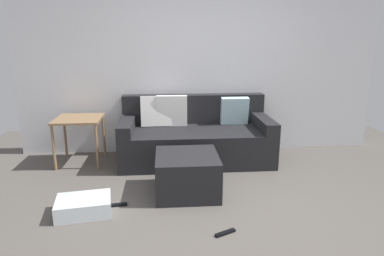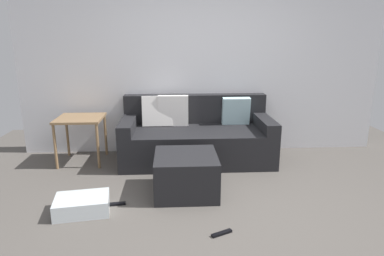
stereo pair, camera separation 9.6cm
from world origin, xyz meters
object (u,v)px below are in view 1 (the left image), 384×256
(storage_bin, at_px, (84,206))
(remote_by_storage_bin, at_px, (119,205))
(ottoman, at_px, (187,174))
(remote_near_ottoman, at_px, (225,233))
(couch_sectional, at_px, (195,137))
(side_table, at_px, (79,124))
(remote_under_side_table, at_px, (85,208))

(storage_bin, height_order, remote_by_storage_bin, storage_bin)
(ottoman, xyz_separation_m, remote_near_ottoman, (0.28, -0.87, -0.21))
(couch_sectional, xyz_separation_m, side_table, (-1.57, -0.00, 0.22))
(couch_sectional, relative_size, storage_bin, 3.96)
(couch_sectional, bearing_deg, storage_bin, -129.98)
(side_table, relative_size, remote_near_ottoman, 3.15)
(storage_bin, relative_size, remote_under_side_table, 2.77)
(ottoman, relative_size, remote_under_side_table, 3.78)
(side_table, bearing_deg, storage_bin, -76.55)
(side_table, height_order, remote_under_side_table, side_table)
(ottoman, distance_m, storage_bin, 1.12)
(remote_by_storage_bin, bearing_deg, remote_near_ottoman, -39.03)
(storage_bin, relative_size, remote_near_ottoman, 2.59)
(storage_bin, bearing_deg, remote_near_ottoman, -19.81)
(side_table, bearing_deg, remote_under_side_table, -76.35)
(remote_near_ottoman, bearing_deg, ottoman, 81.79)
(remote_under_side_table, bearing_deg, remote_by_storage_bin, -7.55)
(couch_sectional, bearing_deg, side_table, -179.84)
(couch_sectional, bearing_deg, remote_under_side_table, -132.31)
(couch_sectional, xyz_separation_m, remote_near_ottoman, (0.09, -1.94, -0.31))
(remote_by_storage_bin, bearing_deg, storage_bin, -165.57)
(couch_sectional, height_order, remote_near_ottoman, couch_sectional)
(ottoman, xyz_separation_m, side_table, (-1.39, 1.06, 0.33))
(remote_near_ottoman, relative_size, remote_by_storage_bin, 1.19)
(side_table, distance_m, remote_under_side_table, 1.50)
(ottoman, height_order, remote_under_side_table, ottoman)
(couch_sectional, distance_m, ottoman, 1.09)
(side_table, distance_m, remote_by_storage_bin, 1.58)
(remote_by_storage_bin, distance_m, remote_under_side_table, 0.34)
(side_table, bearing_deg, ottoman, -37.45)
(storage_bin, xyz_separation_m, side_table, (-0.35, 1.46, 0.46))
(storage_bin, bearing_deg, remote_under_side_table, 100.59)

